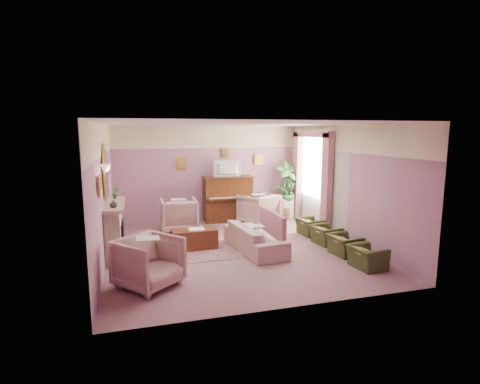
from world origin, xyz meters
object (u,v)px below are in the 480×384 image
object	(u,v)px
floral_armchair_left	(179,213)
television	(228,167)
piano	(228,199)
floral_armchair_front	(149,260)
coffee_table	(194,239)
olive_chair_d	(310,224)
sofa	(255,233)
olive_chair_b	(344,242)
side_table	(286,206)
olive_chair_a	(367,254)
floral_armchair_right	(259,207)
olive_chair_c	(326,232)

from	to	relation	value
floral_armchair_left	television	bearing A→B (deg)	24.81
piano	floral_armchair_front	distance (m)	4.95
coffee_table	olive_chair_d	xyz separation A→B (m)	(3.04, 0.32, 0.07)
floral_armchair_left	floral_armchair_front	distance (m)	3.66
floral_armchair_front	sofa	bearing A→B (deg)	30.71
olive_chair_b	floral_armchair_front	bearing A→B (deg)	-172.13
television	floral_armchair_left	xyz separation A→B (m)	(-1.53, -0.71, -1.12)
floral_armchair_left	side_table	size ratio (longest dim) A/B	1.38
piano	olive_chair_a	world-z (taller)	piano
television	coffee_table	world-z (taller)	television
floral_armchair_front	olive_chair_a	xyz separation A→B (m)	(4.12, -0.25, -0.19)
television	side_table	size ratio (longest dim) A/B	1.14
floral_armchair_left	side_table	distance (m)	3.43
coffee_table	floral_armchair_right	xyz separation A→B (m)	(2.15, 1.81, 0.26)
floral_armchair_right	olive_chair_c	bearing A→B (deg)	-69.05
olive_chair_c	floral_armchair_right	bearing A→B (deg)	110.95
olive_chair_a	floral_armchair_left	bearing A→B (deg)	130.10
sofa	floral_armchair_left	xyz separation A→B (m)	(-1.44, 2.13, 0.09)
olive_chair_b	sofa	bearing A→B (deg)	154.52
olive_chair_c	olive_chair_a	bearing A→B (deg)	-90.00
floral_armchair_left	olive_chair_d	world-z (taller)	floral_armchair_left
floral_armchair_front	olive_chair_a	size ratio (longest dim) A/B	1.43
floral_armchair_front	side_table	bearing A→B (deg)	44.33
olive_chair_b	coffee_table	bearing A→B (deg)	156.42
floral_armchair_left	olive_chair_d	bearing A→B (deg)	-22.62
sofa	floral_armchair_front	world-z (taller)	floral_armchair_front
floral_armchair_front	side_table	xyz separation A→B (m)	(4.29, 4.19, -0.13)
piano	floral_armchair_left	world-z (taller)	piano
coffee_table	olive_chair_b	world-z (taller)	olive_chair_b
sofa	olive_chair_d	xyz separation A→B (m)	(1.75, 0.80, -0.10)
coffee_table	floral_armchair_front	xyz separation A→B (m)	(-1.08, -1.89, 0.26)
floral_armchair_left	floral_armchair_front	size ratio (longest dim) A/B	1.00
piano	sofa	xyz separation A→B (m)	(-0.09, -2.89, -0.26)
coffee_table	olive_chair_a	world-z (taller)	olive_chair_a
floral_armchair_left	olive_chair_c	bearing A→B (deg)	-33.97
floral_armchair_front	olive_chair_b	world-z (taller)	floral_armchair_front
television	floral_armchair_front	size ratio (longest dim) A/B	0.83
floral_armchair_left	floral_armchair_right	size ratio (longest dim) A/B	1.00
piano	side_table	size ratio (longest dim) A/B	2.00
floral_armchair_front	piano	bearing A→B (deg)	60.24
piano	olive_chair_d	distance (m)	2.69
floral_armchair_right	floral_armchair_front	distance (m)	4.91
sofa	olive_chair_a	xyz separation A→B (m)	(1.75, -1.66, -0.10)
piano	olive_chair_a	xyz separation A→B (m)	(1.66, -4.55, -0.36)
floral_armchair_right	olive_chair_d	bearing A→B (deg)	-59.33
coffee_table	olive_chair_a	xyz separation A→B (m)	(3.04, -2.14, 0.07)
coffee_table	floral_armchair_front	size ratio (longest dim) A/B	1.04
floral_armchair_front	floral_armchair_left	bearing A→B (deg)	75.34
olive_chair_a	side_table	size ratio (longest dim) A/B	0.96
olive_chair_d	side_table	size ratio (longest dim) A/B	0.96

